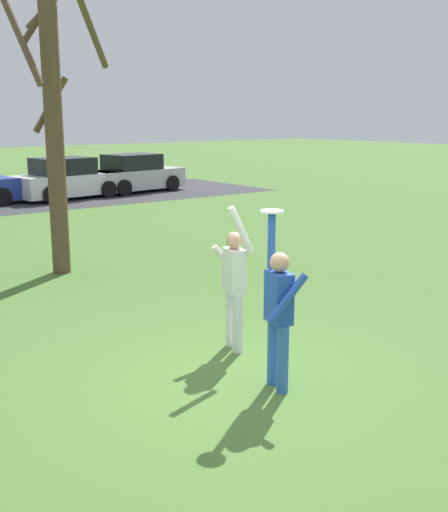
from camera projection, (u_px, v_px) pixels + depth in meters
name	position (u px, v px, depth m)	size (l,w,h in m)	color
ground_plane	(239.00, 379.00, 7.84)	(120.00, 120.00, 0.00)	#4C7533
person_catcher	(279.00, 309.00, 7.39)	(0.48, 0.59, 2.08)	#3366B7
person_defender	(234.00, 280.00, 8.66)	(0.55, 0.63, 2.04)	silver
frisbee_disc	(272.00, 211.00, 7.35)	(0.27, 0.27, 0.02)	white
parked_car_white	(66.00, 180.00, 24.76)	(4.30, 2.44, 1.59)	white
parked_car_silver	(134.00, 175.00, 26.98)	(4.30, 2.44, 1.59)	#BCBCC1
bare_tree_tall	(54.00, 107.00, 12.51)	(2.00, 2.36, 6.29)	brown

